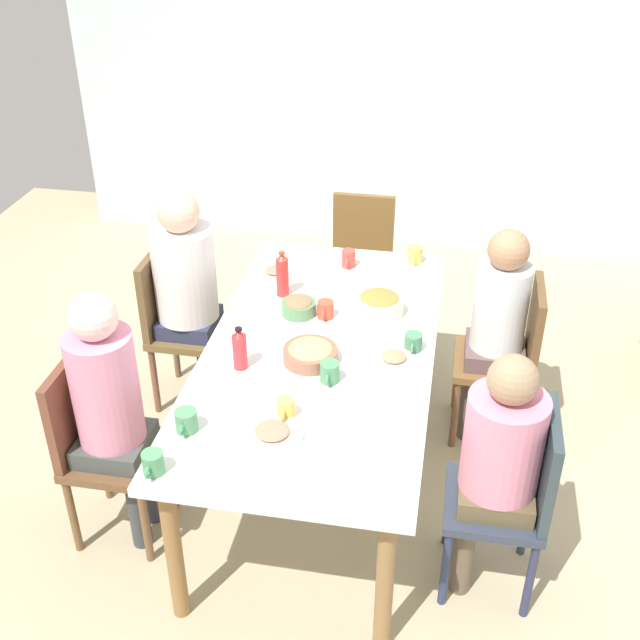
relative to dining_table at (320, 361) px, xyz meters
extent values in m
plane|color=tan|center=(0.00, 0.00, -0.70)|extent=(6.52, 6.52, 0.00)
cube|color=silver|center=(-2.78, 0.00, 0.60)|extent=(0.12, 4.75, 2.60)
cube|color=white|center=(0.00, 0.00, 0.06)|extent=(2.06, 1.04, 0.04)
cylinder|color=olive|center=(-0.93, -0.42, -0.33)|extent=(0.07, 0.07, 0.73)
cylinder|color=olive|center=(0.93, -0.42, -0.33)|extent=(0.07, 0.07, 0.73)
cylinder|color=olive|center=(-0.93, 0.42, -0.33)|extent=(0.07, 0.07, 0.73)
cylinder|color=olive|center=(0.93, 0.42, -0.33)|extent=(0.07, 0.07, 0.73)
cube|color=brown|center=(-0.51, 0.82, -0.26)|extent=(0.40, 0.40, 0.04)
cylinder|color=brown|center=(-0.34, 0.99, -0.48)|extent=(0.04, 0.04, 0.43)
cylinder|color=brown|center=(-0.68, 0.99, -0.48)|extent=(0.04, 0.04, 0.43)
cylinder|color=brown|center=(-0.34, 0.65, -0.48)|extent=(0.04, 0.04, 0.43)
cylinder|color=brown|center=(-0.68, 0.65, -0.48)|extent=(0.04, 0.04, 0.43)
cube|color=brown|center=(-0.51, 1.00, -0.02)|extent=(0.38, 0.04, 0.45)
cylinder|color=#534843|center=(-0.43, 0.72, -0.47)|extent=(0.09, 0.09, 0.45)
cylinder|color=brown|center=(-0.59, 0.72, -0.47)|extent=(0.09, 0.09, 0.45)
cube|color=brown|center=(-0.51, 0.82, -0.20)|extent=(0.30, 0.30, 0.10)
cylinder|color=silver|center=(-0.51, 0.82, 0.08)|extent=(0.27, 0.27, 0.45)
sphere|color=#A97B57|center=(-0.51, 0.82, 0.40)|extent=(0.20, 0.20, 0.20)
cube|color=brown|center=(0.51, -0.82, -0.26)|extent=(0.40, 0.40, 0.04)
cylinder|color=brown|center=(0.34, -0.99, -0.48)|extent=(0.04, 0.04, 0.43)
cylinder|color=brown|center=(0.68, -0.99, -0.48)|extent=(0.04, 0.04, 0.43)
cylinder|color=brown|center=(0.34, -0.65, -0.48)|extent=(0.04, 0.04, 0.43)
cylinder|color=brown|center=(0.68, -0.65, -0.48)|extent=(0.04, 0.04, 0.43)
cube|color=brown|center=(0.51, -1.00, -0.02)|extent=(0.38, 0.04, 0.45)
cylinder|color=#353741|center=(0.43, -0.72, -0.47)|extent=(0.09, 0.09, 0.45)
cylinder|color=#393D40|center=(0.59, -0.72, -0.47)|extent=(0.09, 0.09, 0.45)
cube|color=#414844|center=(0.51, -0.82, -0.20)|extent=(0.30, 0.30, 0.10)
cylinder|color=pink|center=(0.51, -0.82, 0.11)|extent=(0.28, 0.28, 0.52)
sphere|color=beige|center=(0.51, -0.82, 0.46)|extent=(0.20, 0.20, 0.20)
cube|color=brown|center=(-0.51, -0.82, -0.26)|extent=(0.40, 0.40, 0.04)
cylinder|color=brown|center=(-0.68, -0.99, -0.48)|extent=(0.04, 0.04, 0.43)
cylinder|color=brown|center=(-0.34, -0.99, -0.48)|extent=(0.04, 0.04, 0.43)
cylinder|color=brown|center=(-0.68, -0.65, -0.48)|extent=(0.04, 0.04, 0.43)
cylinder|color=brown|center=(-0.34, -0.65, -0.48)|extent=(0.04, 0.04, 0.43)
cube|color=brown|center=(-0.51, -1.00, -0.02)|extent=(0.38, 0.04, 0.45)
cylinder|color=#2C3349|center=(-0.59, -0.72, -0.47)|extent=(0.09, 0.09, 0.45)
cylinder|color=#2B2C4B|center=(-0.43, -0.72, -0.47)|extent=(0.09, 0.09, 0.45)
cube|color=#2A304C|center=(-0.51, -0.82, -0.20)|extent=(0.30, 0.30, 0.10)
cylinder|color=silver|center=(-0.51, -0.82, 0.11)|extent=(0.33, 0.33, 0.51)
sphere|color=#E8B495|center=(-0.51, -0.82, 0.46)|extent=(0.22, 0.22, 0.22)
cube|color=#2F3749|center=(0.51, 0.82, -0.26)|extent=(0.40, 0.40, 0.04)
cylinder|color=#2A2F4B|center=(0.68, 0.99, -0.48)|extent=(0.04, 0.04, 0.43)
cylinder|color=#2F3A54|center=(0.34, 0.99, -0.48)|extent=(0.04, 0.04, 0.43)
cylinder|color=navy|center=(0.68, 0.65, -0.48)|extent=(0.04, 0.04, 0.43)
cylinder|color=#382E4B|center=(0.34, 0.65, -0.48)|extent=(0.04, 0.04, 0.43)
cube|color=#2F3E43|center=(0.51, 1.00, -0.02)|extent=(0.38, 0.04, 0.45)
cylinder|color=brown|center=(0.59, 0.72, -0.47)|extent=(0.09, 0.09, 0.45)
cylinder|color=#4F463C|center=(0.43, 0.72, -0.47)|extent=(0.09, 0.09, 0.45)
cube|color=brown|center=(0.51, 0.82, -0.20)|extent=(0.30, 0.30, 0.10)
cylinder|color=pink|center=(0.51, 0.82, 0.07)|extent=(0.31, 0.31, 0.43)
sphere|color=#9E7F5D|center=(0.51, 0.82, 0.37)|extent=(0.20, 0.20, 0.20)
cube|color=brown|center=(-1.33, 0.00, -0.26)|extent=(0.40, 0.40, 0.04)
cylinder|color=brown|center=(-1.50, 0.17, -0.48)|extent=(0.04, 0.04, 0.43)
cylinder|color=brown|center=(-1.50, -0.17, -0.48)|extent=(0.04, 0.04, 0.43)
cylinder|color=brown|center=(-1.16, 0.17, -0.48)|extent=(0.04, 0.04, 0.43)
cylinder|color=brown|center=(-1.16, -0.17, -0.48)|extent=(0.04, 0.04, 0.43)
cube|color=brown|center=(-1.51, 0.00, -0.02)|extent=(0.04, 0.38, 0.45)
cylinder|color=white|center=(0.05, 0.34, 0.08)|extent=(0.21, 0.21, 0.01)
ellipsoid|color=tan|center=(0.05, 0.34, 0.10)|extent=(0.11, 0.11, 0.02)
cylinder|color=silver|center=(0.65, -0.07, 0.08)|extent=(0.25, 0.25, 0.01)
ellipsoid|color=tan|center=(0.65, -0.07, 0.10)|extent=(0.14, 0.14, 0.02)
cylinder|color=silver|center=(-0.65, -0.36, 0.08)|extent=(0.20, 0.20, 0.01)
ellipsoid|color=#CD765C|center=(-0.65, -0.36, 0.10)|extent=(0.11, 0.11, 0.02)
cylinder|color=beige|center=(-0.36, 0.23, 0.12)|extent=(0.24, 0.24, 0.09)
ellipsoid|color=#AB7A37|center=(-0.36, 0.23, 0.16)|extent=(0.19, 0.19, 0.04)
cylinder|color=#905D47|center=(0.11, -0.02, 0.11)|extent=(0.24, 0.24, 0.06)
ellipsoid|color=#D3B869|center=(0.11, -0.02, 0.14)|extent=(0.20, 0.20, 0.04)
cylinder|color=#548255|center=(-0.28, -0.16, 0.11)|extent=(0.17, 0.17, 0.07)
ellipsoid|color=#AB6A48|center=(-0.28, -0.16, 0.14)|extent=(0.14, 0.14, 0.04)
cylinder|color=#CB433A|center=(-0.81, 0.01, 0.12)|extent=(0.07, 0.07, 0.10)
torus|color=#D04747|center=(-0.76, 0.01, 0.12)|extent=(0.05, 0.01, 0.05)
cylinder|color=#4F895E|center=(0.67, -0.41, 0.12)|extent=(0.09, 0.09, 0.09)
torus|color=#3F8F62|center=(0.73, -0.41, 0.12)|extent=(0.05, 0.01, 0.05)
cylinder|color=#EDC356|center=(0.51, -0.05, 0.12)|extent=(0.07, 0.07, 0.08)
torus|color=#E2C652|center=(0.56, -0.05, 0.12)|extent=(0.05, 0.01, 0.05)
cylinder|color=#4F925E|center=(0.92, -0.45, 0.12)|extent=(0.08, 0.08, 0.09)
torus|color=#449263|center=(0.98, -0.45, 0.12)|extent=(0.05, 0.01, 0.05)
cylinder|color=#EAC554|center=(-0.93, 0.36, 0.12)|extent=(0.08, 0.08, 0.09)
torus|color=#E6C94D|center=(-0.87, 0.36, 0.12)|extent=(0.05, 0.01, 0.05)
cylinder|color=#4C875C|center=(0.24, 0.09, 0.12)|extent=(0.08, 0.08, 0.09)
torus|color=#478B62|center=(0.30, 0.09, 0.12)|extent=(0.05, 0.01, 0.05)
cylinder|color=#D34C33|center=(-0.27, -0.02, 0.12)|extent=(0.08, 0.08, 0.09)
torus|color=#C74736|center=(-0.22, -0.02, 0.12)|extent=(0.05, 0.01, 0.05)
cylinder|color=#47835B|center=(-0.06, 0.42, 0.12)|extent=(0.08, 0.08, 0.08)
torus|color=#498557|center=(-0.01, 0.42, 0.12)|extent=(0.05, 0.01, 0.05)
cylinder|color=red|center=(0.22, -0.32, 0.16)|extent=(0.06, 0.06, 0.16)
cone|color=red|center=(0.22, -0.32, 0.25)|extent=(0.06, 0.06, 0.03)
cylinder|color=black|center=(0.22, -0.32, 0.27)|extent=(0.03, 0.03, 0.01)
cylinder|color=red|center=(-0.45, -0.27, 0.18)|extent=(0.06, 0.06, 0.20)
cone|color=red|center=(-0.45, -0.27, 0.29)|extent=(0.06, 0.06, 0.03)
cylinder|color=red|center=(-0.45, -0.27, 0.31)|extent=(0.03, 0.03, 0.01)
camera|label=1|loc=(2.98, 0.54, 2.10)|focal=44.61mm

